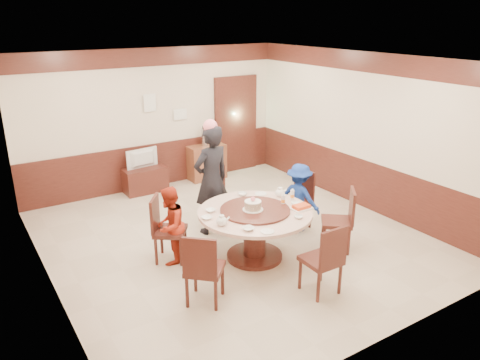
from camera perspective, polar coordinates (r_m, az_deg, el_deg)
room at (r=7.18m, az=-0.87°, el=0.66°), size 6.00×6.04×2.84m
banquet_table at (r=6.79m, az=1.82°, el=-5.47°), size 1.64×1.64×0.78m
chair_0 at (r=7.91m, az=6.85°, el=-3.65°), size 0.52×0.51×0.97m
chair_1 at (r=7.99m, az=-2.27°, el=-3.29°), size 0.48×0.49×0.97m
chair_2 at (r=6.93m, az=-8.63°, el=-7.27°), size 0.62×0.61×0.97m
chair_3 at (r=5.92m, az=-4.35°, el=-12.08°), size 0.62×0.62×0.97m
chair_4 at (r=6.18m, az=9.90°, el=-10.87°), size 0.45×0.45×0.97m
chair_5 at (r=7.28m, az=11.79°, el=-6.07°), size 0.62×0.62×0.97m
person_standing at (r=7.50m, az=-3.50°, el=0.01°), size 0.71×0.52×1.80m
person_red at (r=6.75m, az=-8.56°, el=-5.51°), size 0.70×0.70×1.14m
person_blue at (r=7.70m, az=7.19°, el=-2.17°), size 0.66×0.85×1.15m
birthday_cake at (r=6.64m, az=1.58°, el=-3.10°), size 0.30×0.30×0.20m
teapot_left at (r=6.24m, az=-2.25°, el=-5.03°), size 0.17×0.15×0.13m
teapot_right at (r=7.23m, az=4.89°, el=-1.56°), size 0.17×0.15×0.13m
bowl_0 at (r=6.69m, az=-3.62°, el=-3.73°), size 0.14×0.14×0.03m
bowl_1 at (r=6.51m, az=7.14°, el=-4.49°), size 0.13×0.13×0.04m
bowl_2 at (r=6.13m, az=1.00°, el=-5.94°), size 0.16×0.16×0.04m
bowl_3 at (r=6.95m, az=6.77°, el=-2.86°), size 0.14×0.14×0.04m
bowl_4 at (r=6.45m, az=-4.07°, el=-4.62°), size 0.15×0.15×0.04m
bowl_5 at (r=7.25m, az=0.31°, el=-1.73°), size 0.14×0.14×0.04m
saucer_near at (r=6.09m, az=3.35°, el=-6.28°), size 0.18×0.18×0.01m
saucer_far at (r=7.32m, az=2.55°, el=-1.68°), size 0.18×0.18×0.01m
shrimp_platter at (r=6.81m, az=7.48°, el=-3.31°), size 0.30×0.20×0.06m
bottle_0 at (r=6.89m, az=5.28°, el=-2.46°), size 0.06×0.06×0.16m
bottle_1 at (r=7.09m, az=6.39°, el=-1.86°), size 0.06×0.06×0.16m
tv_stand at (r=9.62m, az=-11.49°, el=0.03°), size 0.85×0.45×0.50m
television at (r=9.49m, az=-11.66°, el=2.55°), size 0.68×0.17×0.39m
side_cabinet at (r=10.17m, az=-4.09°, el=2.19°), size 0.80×0.40×0.75m
thermos at (r=10.00m, az=-4.30°, el=5.26°), size 0.15×0.15×0.38m
notice_left at (r=9.53m, az=-10.93°, el=9.22°), size 0.25×0.00×0.35m
notice_right at (r=9.84m, az=-7.28°, el=7.96°), size 0.30×0.00×0.22m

